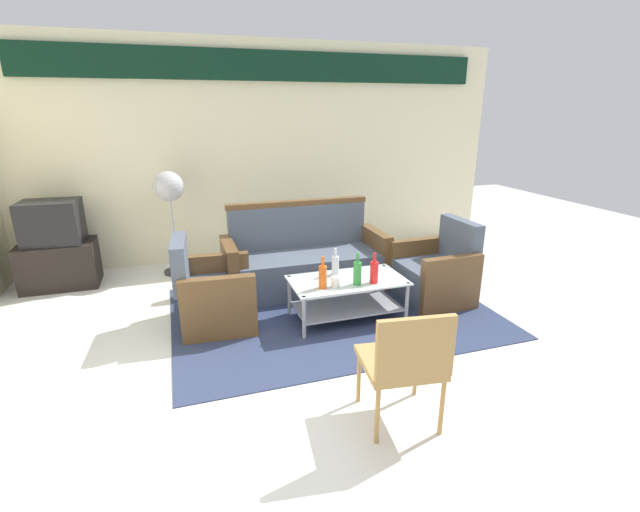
% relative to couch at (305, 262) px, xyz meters
% --- Properties ---
extents(ground_plane, '(14.00, 14.00, 0.00)m').
position_rel_couch_xyz_m(ground_plane, '(-0.05, -1.62, -0.32)').
color(ground_plane, white).
extents(wall_back, '(6.52, 0.19, 2.80)m').
position_rel_couch_xyz_m(wall_back, '(-0.05, 1.44, 1.16)').
color(wall_back, beige).
rests_on(wall_back, ground).
extents(rug, '(3.13, 2.22, 0.01)m').
position_rel_couch_xyz_m(rug, '(0.08, -0.71, -0.31)').
color(rug, '#2D3856').
rests_on(rug, ground).
extents(couch, '(1.80, 0.75, 0.96)m').
position_rel_couch_xyz_m(couch, '(0.00, 0.00, 0.00)').
color(couch, '#4C5666').
rests_on(couch, rug).
extents(armchair_left, '(0.75, 0.80, 0.85)m').
position_rel_couch_xyz_m(armchair_left, '(-1.07, -0.60, -0.03)').
color(armchair_left, '#4C5666').
rests_on(armchair_left, rug).
extents(armchair_right, '(0.72, 0.78, 0.85)m').
position_rel_couch_xyz_m(armchair_right, '(1.23, -0.74, -0.03)').
color(armchair_right, '#4C5666').
rests_on(armchair_right, rug).
extents(coffee_table, '(1.10, 0.60, 0.40)m').
position_rel_couch_xyz_m(coffee_table, '(0.17, -0.89, -0.04)').
color(coffee_table, silver).
rests_on(coffee_table, rug).
extents(bottle_orange, '(0.07, 0.07, 0.30)m').
position_rel_couch_xyz_m(bottle_orange, '(-0.12, -1.01, 0.21)').
color(bottle_orange, '#D85919').
rests_on(bottle_orange, coffee_table).
extents(bottle_red, '(0.08, 0.08, 0.29)m').
position_rel_couch_xyz_m(bottle_red, '(0.37, -1.04, 0.21)').
color(bottle_red, red).
rests_on(bottle_red, coffee_table).
extents(bottle_green, '(0.08, 0.08, 0.31)m').
position_rel_couch_xyz_m(bottle_green, '(0.21, -1.03, 0.21)').
color(bottle_green, '#2D8C38').
rests_on(bottle_green, coffee_table).
extents(bottle_clear, '(0.07, 0.07, 0.27)m').
position_rel_couch_xyz_m(bottle_clear, '(0.10, -0.72, 0.20)').
color(bottle_clear, silver).
rests_on(bottle_clear, coffee_table).
extents(cup, '(0.08, 0.08, 0.10)m').
position_rel_couch_xyz_m(cup, '(-0.00, -1.03, 0.14)').
color(cup, silver).
rests_on(cup, coffee_table).
extents(tv_stand, '(0.80, 0.50, 0.52)m').
position_rel_couch_xyz_m(tv_stand, '(-2.66, 0.93, -0.06)').
color(tv_stand, black).
rests_on(tv_stand, ground).
extents(television, '(0.62, 0.48, 0.48)m').
position_rel_couch_xyz_m(television, '(-2.66, 0.94, 0.44)').
color(television, black).
rests_on(television, tv_stand).
extents(pedestal_fan, '(0.36, 0.36, 1.27)m').
position_rel_couch_xyz_m(pedestal_fan, '(-1.38, 0.98, 0.70)').
color(pedestal_fan, '#2D2D33').
rests_on(pedestal_fan, ground).
extents(wicker_chair, '(0.54, 0.54, 0.84)m').
position_rel_couch_xyz_m(wicker_chair, '(-0.06, -2.46, 0.18)').
color(wicker_chair, '#AD844C').
rests_on(wicker_chair, ground).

